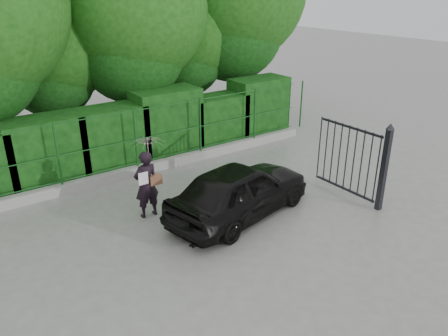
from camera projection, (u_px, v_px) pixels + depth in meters
ground at (207, 244)px, 9.98m from camera, size 80.00×80.00×0.00m
kerb at (126, 173)px, 13.29m from camera, size 14.00×0.25×0.30m
fence at (130, 139)px, 13.00m from camera, size 14.13×0.06×1.80m
hedge at (112, 137)px, 13.71m from camera, size 14.20×1.20×2.29m
trees at (107, 11)px, 14.58m from camera, size 17.10×6.15×8.08m
gate at (369, 162)px, 11.42m from camera, size 0.22×2.33×2.36m
woman at (148, 167)px, 10.75m from camera, size 0.89×0.85×2.07m
car at (240, 190)px, 10.96m from camera, size 4.41×2.48×1.42m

